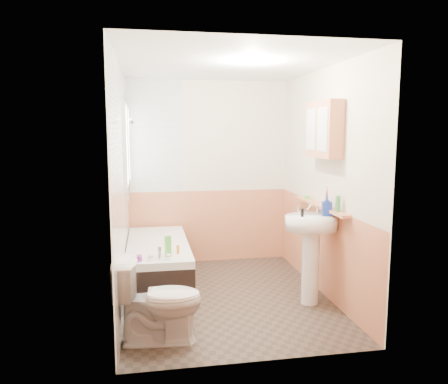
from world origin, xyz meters
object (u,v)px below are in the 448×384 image
at_px(bathtub, 158,263).
at_px(medicine_cabinet, 324,129).
at_px(toilet, 159,300).
at_px(sink, 311,241).
at_px(pine_shelf, 320,205).

xyz_separation_m(bathtub, medicine_cabinet, (1.74, -0.65, 1.56)).
relative_size(toilet, sink, 0.70).
height_order(toilet, pine_shelf, pine_shelf).
distance_m(bathtub, medicine_cabinet, 2.43).
distance_m(bathtub, pine_shelf, 1.99).
bearing_deg(sink, bathtub, 165.46).
height_order(toilet, medicine_cabinet, medicine_cabinet).
bearing_deg(bathtub, pine_shelf, -16.92).
xyz_separation_m(bathtub, sink, (1.57, -0.82, 0.40)).
xyz_separation_m(toilet, sink, (1.60, 0.58, 0.31)).
bearing_deg(pine_shelf, bathtub, 163.08).
distance_m(bathtub, sink, 1.82).
xyz_separation_m(bathtub, pine_shelf, (1.77, -0.54, 0.73)).
distance_m(pine_shelf, medicine_cabinet, 0.84).
bearing_deg(medicine_cabinet, pine_shelf, 76.21).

